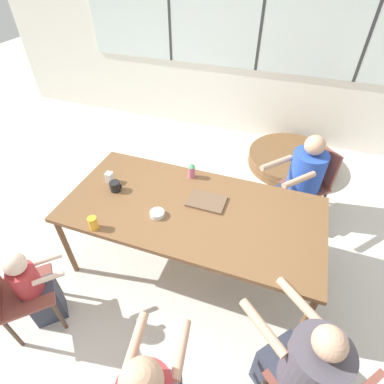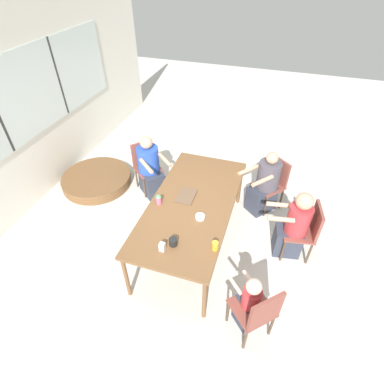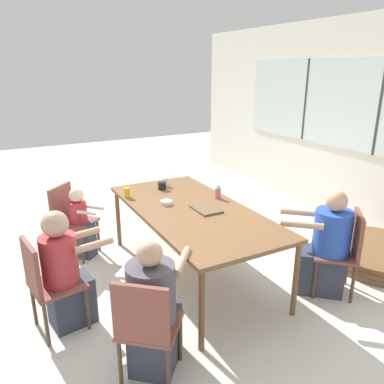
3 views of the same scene
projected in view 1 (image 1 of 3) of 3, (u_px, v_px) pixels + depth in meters
ground_plane at (192, 261)px, 3.04m from camera, size 16.00×16.00×0.00m
wall_back_with_windows at (260, 39)px, 4.05m from camera, size 8.40×0.08×2.80m
dining_table at (192, 212)px, 2.57m from camera, size 2.19×1.05×0.76m
chair_for_woman_green_shirt at (312, 178)px, 3.26m from camera, size 0.56×0.56×0.85m
chair_for_toddler at (9, 291)px, 2.24m from camera, size 0.57×0.57×0.85m
person_woman_green_shirt at (300, 185)px, 3.22m from camera, size 0.68×0.70×1.05m
person_man_teal_shirt at (301, 371)px, 1.87m from camera, size 0.69×0.65×1.05m
person_toddler at (36, 290)px, 2.36m from camera, size 0.40×0.40×0.84m
food_tray_dark at (207, 201)px, 2.59m from camera, size 0.32×0.23×0.02m
coffee_mug at (115, 186)px, 2.68m from camera, size 0.10×0.10×0.09m
sippy_cup at (192, 170)px, 2.81m from camera, size 0.07×0.07×0.15m
juice_glass at (93, 223)px, 2.33m from camera, size 0.07×0.07×0.11m
milk_carton_small at (110, 177)px, 2.77m from camera, size 0.06×0.06×0.10m
bowl_white_shallow at (157, 214)px, 2.46m from camera, size 0.12×0.12×0.04m
folded_table_stack at (291, 160)px, 4.22m from camera, size 1.20×1.20×0.18m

